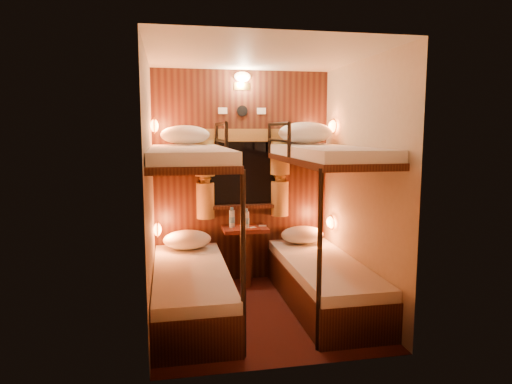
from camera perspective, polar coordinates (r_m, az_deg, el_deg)
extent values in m
plane|color=#36150E|center=(4.53, 0.52, -14.76)|extent=(2.10, 2.10, 0.00)
plane|color=silver|center=(4.24, 0.56, 16.75)|extent=(2.10, 2.10, 0.00)
plane|color=#C6B293|center=(5.25, -1.76, 1.88)|extent=(2.40, 0.00, 2.40)
plane|color=#C6B293|center=(3.21, 4.30, -1.88)|extent=(2.40, 0.00, 2.40)
plane|color=#C6B293|center=(4.14, -13.15, 0.10)|extent=(0.00, 2.40, 2.40)
plane|color=#C6B293|center=(4.53, 13.03, 0.75)|extent=(0.00, 2.40, 2.40)
cube|color=black|center=(5.23, -1.74, 1.87)|extent=(2.00, 0.03, 2.40)
cube|color=black|center=(4.46, -8.09, -12.82)|extent=(0.70, 1.90, 0.35)
cube|color=white|center=(4.39, -8.14, -10.07)|extent=(0.68, 1.88, 0.10)
cube|color=black|center=(4.19, -8.42, 3.75)|extent=(0.70, 1.90, 0.06)
cube|color=white|center=(4.18, -8.44, 4.84)|extent=(0.68, 1.88, 0.10)
cylinder|color=black|center=(3.47, -1.61, -9.20)|extent=(0.04, 0.04, 1.45)
cylinder|color=black|center=(5.08, -4.96, 6.63)|extent=(0.04, 0.04, 0.32)
cylinder|color=black|center=(4.24, -3.73, 6.43)|extent=(0.04, 0.04, 0.32)
cylinder|color=black|center=(4.66, -4.42, 8.51)|extent=(0.04, 0.85, 0.04)
cylinder|color=black|center=(4.66, -4.40, 6.42)|extent=(0.03, 0.85, 0.03)
cube|color=black|center=(4.70, 8.30, -11.74)|extent=(0.70, 1.90, 0.35)
cube|color=white|center=(4.63, 8.35, -9.11)|extent=(0.68, 1.88, 0.10)
cube|color=black|center=(4.44, 8.62, 3.97)|extent=(0.70, 1.90, 0.06)
cube|color=white|center=(4.44, 8.64, 5.00)|extent=(0.68, 1.88, 0.10)
cylinder|color=black|center=(3.61, 7.93, -8.59)|extent=(0.04, 0.04, 1.45)
cylinder|color=black|center=(5.18, 1.69, 6.68)|extent=(0.04, 0.04, 0.32)
cylinder|color=black|center=(4.36, 4.17, 6.46)|extent=(0.04, 0.04, 0.32)
cylinder|color=black|center=(4.77, 2.84, 8.50)|extent=(0.04, 0.85, 0.04)
cylinder|color=black|center=(4.77, 2.82, 6.46)|extent=(0.03, 0.85, 0.03)
cube|color=black|center=(5.21, -1.70, 2.39)|extent=(0.98, 0.02, 0.78)
cube|color=black|center=(5.20, -1.69, 2.38)|extent=(0.90, 0.01, 0.70)
cube|color=black|center=(5.22, -1.61, -1.82)|extent=(1.00, 0.12, 0.04)
cube|color=olive|center=(5.15, -1.66, 7.12)|extent=(1.10, 0.06, 0.14)
cylinder|color=olive|center=(5.10, -6.42, 4.26)|extent=(0.22, 0.22, 0.40)
cylinder|color=olive|center=(5.12, -6.38, 1.69)|extent=(0.11, 0.11, 0.12)
cylinder|color=olive|center=(5.15, -6.34, -1.08)|extent=(0.20, 0.20, 0.40)
torus|color=#AE7F33|center=(5.12, -6.38, 1.69)|extent=(0.14, 0.14, 0.02)
cylinder|color=olive|center=(5.24, 3.03, 4.39)|extent=(0.22, 0.22, 0.40)
cylinder|color=olive|center=(5.26, 3.01, 1.88)|extent=(0.11, 0.11, 0.12)
cylinder|color=olive|center=(5.29, 2.99, -0.81)|extent=(0.20, 0.20, 0.40)
torus|color=#AE7F33|center=(5.26, 3.01, 1.88)|extent=(0.14, 0.14, 0.02)
cylinder|color=black|center=(5.19, -1.74, 10.10)|extent=(0.12, 0.02, 0.12)
cube|color=silver|center=(5.16, -4.19, 10.10)|extent=(0.10, 0.01, 0.07)
cube|color=silver|center=(5.23, 0.68, 10.09)|extent=(0.10, 0.01, 0.07)
cube|color=#AE7F33|center=(5.21, -1.75, 13.07)|extent=(0.18, 0.01, 0.08)
ellipsoid|color=#FFCC8C|center=(5.20, -1.72, 14.19)|extent=(0.18, 0.09, 0.11)
ellipsoid|color=orange|center=(4.92, -12.22, -4.60)|extent=(0.08, 0.20, 0.13)
torus|color=#AE7F33|center=(4.92, -12.22, -4.60)|extent=(0.02, 0.17, 0.17)
ellipsoid|color=orange|center=(4.81, -12.59, 8.09)|extent=(0.08, 0.20, 0.13)
torus|color=#AE7F33|center=(4.81, -12.59, 8.09)|extent=(0.02, 0.17, 0.17)
ellipsoid|color=orange|center=(5.23, 9.34, -3.78)|extent=(0.08, 0.20, 0.13)
torus|color=#AE7F33|center=(5.23, 9.34, -3.78)|extent=(0.02, 0.17, 0.17)
ellipsoid|color=orange|center=(5.13, 9.61, 8.13)|extent=(0.08, 0.20, 0.13)
torus|color=#AE7F33|center=(5.13, 9.61, 8.13)|extent=(0.02, 0.17, 0.17)
cube|color=#551A13|center=(5.15, -1.38, -4.67)|extent=(0.50, 0.34, 0.04)
cube|color=black|center=(5.22, -1.37, -8.15)|extent=(0.08, 0.30, 0.61)
cube|color=maroon|center=(5.14, -1.38, -4.43)|extent=(0.30, 0.34, 0.01)
cylinder|color=#99BFE5|center=(5.13, -3.02, -3.37)|extent=(0.06, 0.06, 0.20)
cylinder|color=#458DD0|center=(5.13, -3.02, -3.48)|extent=(0.07, 0.07, 0.07)
cylinder|color=#458DD0|center=(5.11, -3.03, -2.09)|extent=(0.04, 0.04, 0.03)
cylinder|color=#99BFE5|center=(5.08, -1.21, -3.51)|extent=(0.06, 0.06, 0.19)
cylinder|color=#458DD0|center=(5.09, -1.21, -3.61)|extent=(0.06, 0.06, 0.07)
cylinder|color=#458DD0|center=(5.06, -1.21, -2.26)|extent=(0.03, 0.03, 0.03)
cube|color=silver|center=(5.22, 0.83, -4.23)|extent=(0.10, 0.08, 0.01)
cube|color=silver|center=(5.12, -0.45, -4.47)|extent=(0.09, 0.08, 0.01)
ellipsoid|color=silver|center=(5.02, -8.60, -5.91)|extent=(0.52, 0.37, 0.20)
ellipsoid|color=silver|center=(5.24, 5.80, -5.33)|extent=(0.49, 0.35, 0.19)
ellipsoid|color=silver|center=(4.81, -8.83, 7.06)|extent=(0.51, 0.36, 0.20)
ellipsoid|color=silver|center=(5.05, 6.19, 7.36)|extent=(0.60, 0.43, 0.24)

